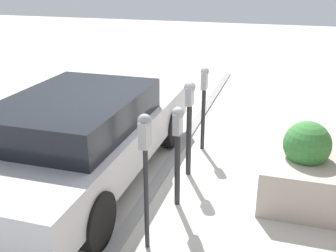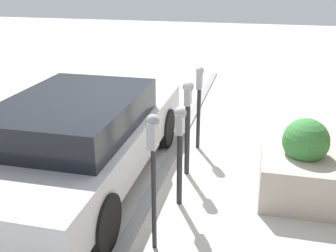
{
  "view_description": "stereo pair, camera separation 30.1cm",
  "coord_description": "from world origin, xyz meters",
  "px_view_note": "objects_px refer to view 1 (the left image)",
  "views": [
    {
      "loc": [
        -4.85,
        -1.55,
        2.93
      ],
      "look_at": [
        0.0,
        -0.09,
        0.94
      ],
      "focal_mm": 42.0,
      "sensor_mm": 36.0,
      "label": 1
    },
    {
      "loc": [
        -4.92,
        -1.26,
        2.93
      ],
      "look_at": [
        0.0,
        -0.09,
        0.94
      ],
      "focal_mm": 42.0,
      "sensor_mm": 36.0,
      "label": 2
    }
  ],
  "objects_px": {
    "parking_meter_second": "(178,140)",
    "parking_meter_fourth": "(204,95)",
    "parking_meter_nearest": "(145,152)",
    "parking_meter_middle": "(189,113)",
    "parked_car_front": "(82,133)",
    "planter_box": "(303,171)"
  },
  "relations": [
    {
      "from": "parked_car_front",
      "to": "parking_meter_nearest",
      "type": "bearing_deg",
      "value": -131.29
    },
    {
      "from": "parking_meter_fourth",
      "to": "parked_car_front",
      "type": "height_order",
      "value": "parking_meter_fourth"
    },
    {
      "from": "parking_meter_middle",
      "to": "parked_car_front",
      "type": "bearing_deg",
      "value": 111.09
    },
    {
      "from": "parking_meter_second",
      "to": "parked_car_front",
      "type": "height_order",
      "value": "parking_meter_second"
    },
    {
      "from": "planter_box",
      "to": "parking_meter_fourth",
      "type": "bearing_deg",
      "value": 53.27
    },
    {
      "from": "parking_meter_second",
      "to": "parking_meter_fourth",
      "type": "bearing_deg",
      "value": 1.56
    },
    {
      "from": "parking_meter_nearest",
      "to": "parked_car_front",
      "type": "height_order",
      "value": "parking_meter_nearest"
    },
    {
      "from": "parking_meter_second",
      "to": "parked_car_front",
      "type": "relative_size",
      "value": 0.29
    },
    {
      "from": "parking_meter_nearest",
      "to": "parking_meter_fourth",
      "type": "bearing_deg",
      "value": -0.7
    },
    {
      "from": "parking_meter_fourth",
      "to": "parking_meter_middle",
      "type": "bearing_deg",
      "value": 179.36
    },
    {
      "from": "parking_meter_middle",
      "to": "parked_car_front",
      "type": "xyz_separation_m",
      "value": [
        -0.57,
        1.47,
        -0.27
      ]
    },
    {
      "from": "parking_meter_middle",
      "to": "planter_box",
      "type": "bearing_deg",
      "value": -98.35
    },
    {
      "from": "parking_meter_nearest",
      "to": "parking_meter_second",
      "type": "distance_m",
      "value": 1.0
    },
    {
      "from": "parking_meter_second",
      "to": "parking_meter_middle",
      "type": "bearing_deg",
      "value": 4.07
    },
    {
      "from": "parking_meter_middle",
      "to": "parked_car_front",
      "type": "distance_m",
      "value": 1.59
    },
    {
      "from": "parking_meter_middle",
      "to": "parking_meter_fourth",
      "type": "xyz_separation_m",
      "value": [
        0.99,
        -0.01,
        -0.0
      ]
    },
    {
      "from": "parking_meter_nearest",
      "to": "parked_car_front",
      "type": "bearing_deg",
      "value": 48.88
    },
    {
      "from": "parking_meter_fourth",
      "to": "parked_car_front",
      "type": "bearing_deg",
      "value": 136.39
    },
    {
      "from": "parking_meter_nearest",
      "to": "planter_box",
      "type": "relative_size",
      "value": 1.25
    },
    {
      "from": "parking_meter_fourth",
      "to": "planter_box",
      "type": "height_order",
      "value": "parking_meter_fourth"
    },
    {
      "from": "parking_meter_second",
      "to": "parked_car_front",
      "type": "distance_m",
      "value": 1.57
    },
    {
      "from": "parking_meter_nearest",
      "to": "parking_meter_second",
      "type": "bearing_deg",
      "value": -5.04
    }
  ]
}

